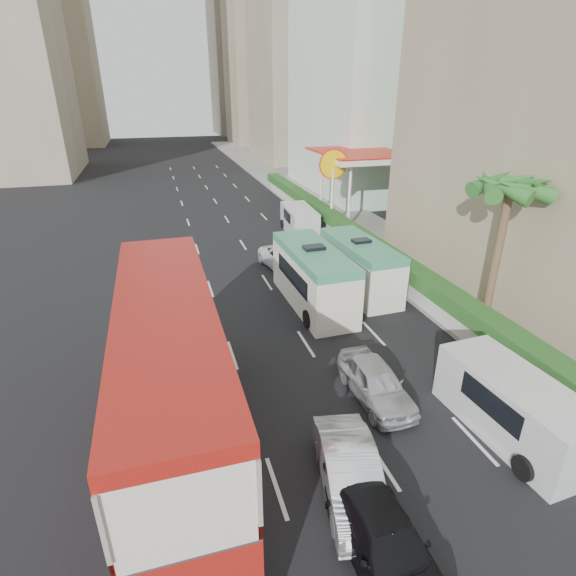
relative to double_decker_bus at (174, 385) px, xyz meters
name	(u,v)px	position (x,y,z in m)	size (l,w,h in m)	color
ground_plane	(364,416)	(6.00, 0.00, -2.53)	(200.00, 200.00, 0.00)	black
double_decker_bus	(174,385)	(0.00, 0.00, 0.00)	(2.50, 11.00, 5.06)	#A41913
car_silver_lane_a	(349,492)	(4.26, -2.71, -2.53)	(1.44, 4.12, 1.36)	silver
car_silver_lane_b	(374,397)	(6.77, 0.82, -2.53)	(1.59, 3.96, 1.35)	silver
car_black	(383,560)	(4.25, -4.72, -2.53)	(1.72, 4.23, 1.23)	black
van_asset	(287,270)	(7.26, 13.54, -2.53)	(2.20, 4.76, 1.32)	silver
minibus_near	(313,277)	(7.17, 8.62, -1.05)	(2.22, 6.67, 2.95)	silver
minibus_far	(359,266)	(10.14, 9.61, -1.17)	(2.05, 6.14, 2.72)	silver
panel_van_near	(514,407)	(10.05, -2.00, -1.52)	(2.03, 5.07, 2.03)	silver
panel_van_far	(299,220)	(10.30, 20.66, -1.57)	(1.91, 4.78, 1.91)	silver
sidewalk	(335,213)	(15.00, 25.00, -2.44)	(6.00, 120.00, 0.18)	#99968C
kerb_wall	(359,249)	(12.20, 14.00, -1.85)	(0.30, 44.00, 1.00)	silver
hedge	(360,236)	(12.20, 14.00, -1.00)	(1.10, 44.00, 0.70)	#2D6626
palm_tree	(496,259)	(13.80, 4.00, 0.85)	(0.36, 0.36, 6.40)	brown
shell_station	(357,186)	(16.00, 23.00, 0.22)	(6.50, 8.00, 5.50)	silver
tower_far_a	(265,18)	(23.00, 82.00, 19.47)	(14.00, 14.00, 44.00)	tan
tower_far_b	(242,41)	(23.00, 104.00, 17.47)	(14.00, 14.00, 40.00)	tan
tower_left_b	(39,8)	(-16.00, 90.00, 20.47)	(16.00, 16.00, 46.00)	tan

